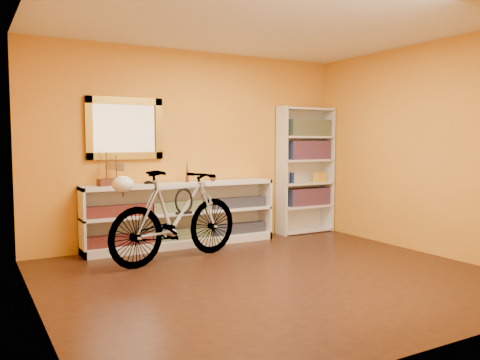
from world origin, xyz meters
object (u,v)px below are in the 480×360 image
bicycle (177,215)px  helmet (123,184)px  bookcase (305,170)px  console_unit (182,215)px

bicycle → helmet: bearing=90.0°
bicycle → helmet: bicycle is taller
bookcase → helmet: (-3.05, -0.89, -0.01)m
console_unit → bookcase: bookcase is taller
console_unit → bicycle: size_ratio=1.43×
console_unit → bookcase: bearing=0.7°
bicycle → bookcase: bearing=-87.5°
bookcase → bicycle: size_ratio=1.05×
console_unit → bookcase: (2.02, 0.03, 0.52)m
bookcase → helmet: bearing=-163.7°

